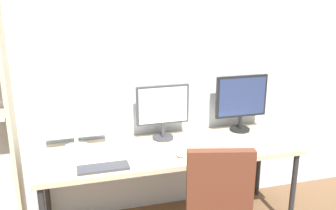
# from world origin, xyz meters

# --- Properties ---
(wall_back) EXTENTS (4.49, 0.10, 2.60)m
(wall_back) POSITION_xyz_m (0.00, 1.02, 1.30)
(wall_back) COLOR silver
(wall_back) RESTS_ON ground_plane
(desk) EXTENTS (2.09, 0.68, 0.74)m
(desk) POSITION_xyz_m (0.00, 0.60, 0.69)
(desk) COLOR tan
(desk) RESTS_ON ground_plane
(monitor_left) EXTENTS (0.49, 0.18, 0.38)m
(monitor_left) POSITION_xyz_m (-0.73, 0.81, 0.95)
(monitor_left) COLOR silver
(monitor_left) RESTS_ON desk
(monitor_center) EXTENTS (0.45, 0.18, 0.47)m
(monitor_center) POSITION_xyz_m (0.00, 0.81, 1.01)
(monitor_center) COLOR #38383D
(monitor_center) RESTS_ON desk
(monitor_right) EXTENTS (0.48, 0.18, 0.51)m
(monitor_right) POSITION_xyz_m (0.73, 0.81, 1.03)
(monitor_right) COLOR black
(monitor_right) RESTS_ON desk
(keyboard_left) EXTENTS (0.37, 0.13, 0.02)m
(keyboard_left) POSITION_xyz_m (-0.56, 0.37, 0.75)
(keyboard_left) COLOR #38383D
(keyboard_left) RESTS_ON desk
(keyboard_right) EXTENTS (0.38, 0.13, 0.02)m
(keyboard_right) POSITION_xyz_m (0.56, 0.37, 0.75)
(keyboard_right) COLOR silver
(keyboard_right) RESTS_ON desk
(mouse_left_side) EXTENTS (0.06, 0.10, 0.03)m
(mouse_left_side) POSITION_xyz_m (0.03, 0.42, 0.76)
(mouse_left_side) COLOR silver
(mouse_left_side) RESTS_ON desk
(mouse_right_side) EXTENTS (0.06, 0.10, 0.03)m
(mouse_right_side) POSITION_xyz_m (0.12, 0.42, 0.76)
(mouse_right_side) COLOR #38383D
(mouse_right_side) RESTS_ON desk
(laptop_closed) EXTENTS (0.33, 0.24, 0.02)m
(laptop_closed) POSITION_xyz_m (-0.67, 0.60, 0.75)
(laptop_closed) COLOR silver
(laptop_closed) RESTS_ON desk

